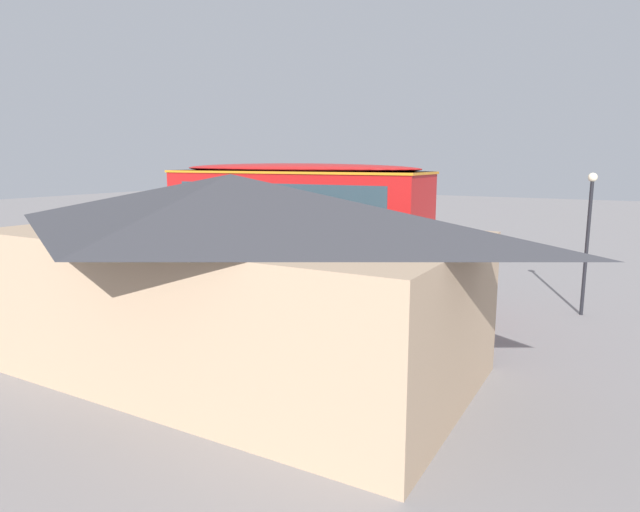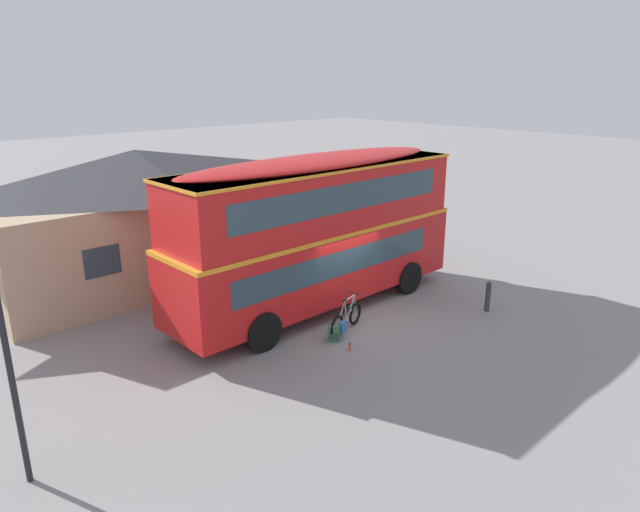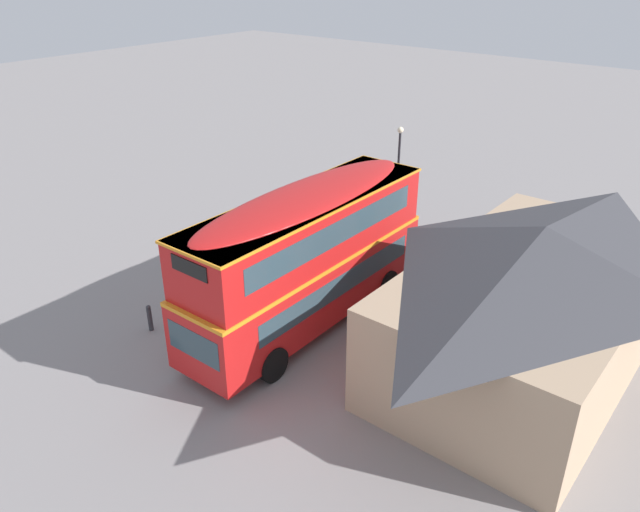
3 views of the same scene
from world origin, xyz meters
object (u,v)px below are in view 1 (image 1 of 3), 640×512
at_px(water_bottle_red_squeeze, 361,283).
at_px(kerb_bollard, 270,258).
at_px(street_lamp, 588,228).
at_px(double_decker_bus, 293,224).
at_px(backpack_on_ground, 351,282).
at_px(touring_bicycle, 334,278).

relative_size(water_bottle_red_squeeze, kerb_bollard, 0.21).
bearing_deg(street_lamp, kerb_bollard, -6.05).
distance_m(double_decker_bus, kerb_bollard, 5.74).
distance_m(backpack_on_ground, kerb_bollard, 5.29).
relative_size(touring_bicycle, water_bottle_red_squeeze, 8.39).
relative_size(backpack_on_ground, street_lamp, 0.12).
distance_m(backpack_on_ground, street_lamp, 8.46).
relative_size(double_decker_bus, water_bottle_red_squeeze, 48.66).
relative_size(touring_bicycle, backpack_on_ground, 3.28).
xyz_separation_m(touring_bicycle, kerb_bollard, (4.35, -1.91, 0.13)).
relative_size(double_decker_bus, street_lamp, 2.21).
height_order(street_lamp, kerb_bollard, street_lamp).
xyz_separation_m(backpack_on_ground, kerb_bollard, (4.99, -1.75, 0.23)).
height_order(backpack_on_ground, kerb_bollard, kerb_bollard).
bearing_deg(double_decker_bus, water_bottle_red_squeeze, -116.37).
xyz_separation_m(touring_bicycle, water_bottle_red_squeeze, (-0.73, -0.88, -0.28)).
bearing_deg(touring_bicycle, kerb_bollard, -23.77).
distance_m(double_decker_bus, touring_bicycle, 3.04).
distance_m(touring_bicycle, kerb_bollard, 4.75).
bearing_deg(kerb_bollard, touring_bicycle, 156.23).
height_order(backpack_on_ground, water_bottle_red_squeeze, backpack_on_ground).
bearing_deg(kerb_bollard, water_bottle_red_squeeze, 168.46).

